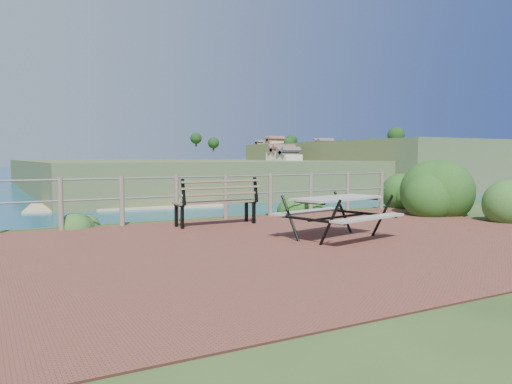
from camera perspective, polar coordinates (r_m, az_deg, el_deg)
ground at (r=8.28m, az=6.63°, el=-5.72°), size 10.00×7.00×0.12m
safety_railing at (r=11.08m, az=-3.47°, el=-0.25°), size 9.40×0.10×1.00m
distant_bay at (r=274.61m, az=11.42°, el=3.31°), size 290.00×232.36×24.00m
picnic_table at (r=8.54m, az=9.24°, el=-2.39°), size 1.77×1.42×0.70m
park_bench at (r=10.11m, az=-4.61°, el=-0.32°), size 1.72×0.46×0.97m
shrub_right_front at (r=12.93m, az=20.18°, el=-2.44°), size 1.55×1.55×2.19m
shrub_right_edge at (r=14.26m, az=15.98°, el=-1.76°), size 1.13×1.13×1.61m
shrub_lip_west at (r=10.65m, az=-19.26°, el=-3.75°), size 0.69×0.69×0.40m
shrub_lip_east at (r=13.09m, az=5.03°, el=-2.13°), size 0.76×0.76×0.49m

